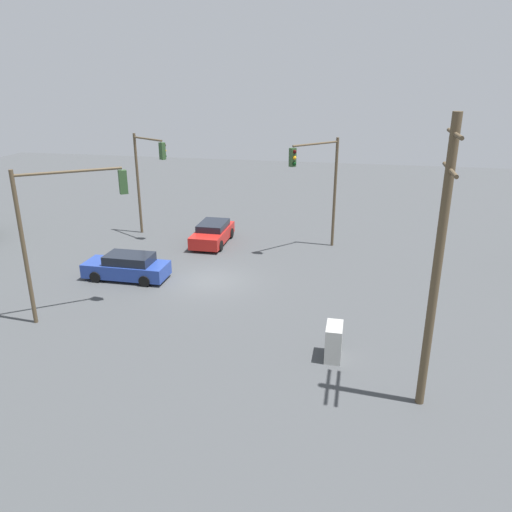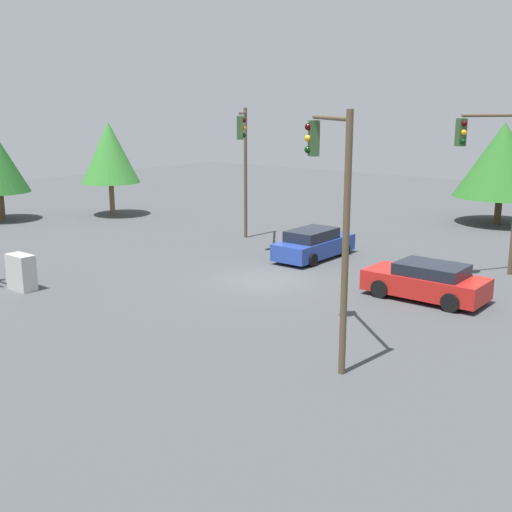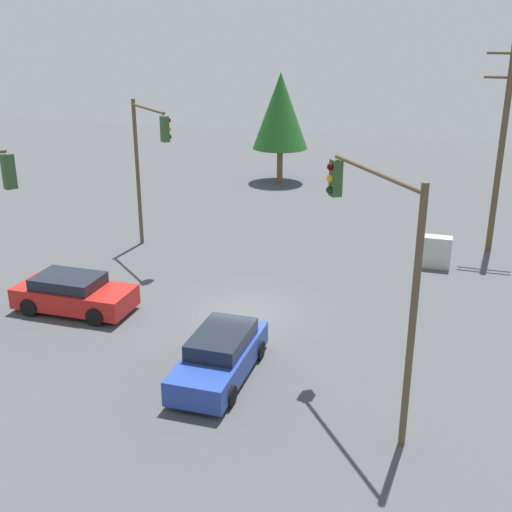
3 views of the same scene
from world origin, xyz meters
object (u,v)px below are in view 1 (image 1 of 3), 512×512
(sedan_red, at_px, (213,233))
(traffic_signal_cross, at_px, (320,176))
(traffic_signal_main, at_px, (63,216))
(traffic_signal_aux, at_px, (147,169))
(sedan_blue, at_px, (127,267))
(electrical_cabinet, at_px, (334,342))

(sedan_red, bearing_deg, traffic_signal_cross, -179.25)
(traffic_signal_main, height_order, traffic_signal_aux, traffic_signal_main)
(traffic_signal_main, distance_m, traffic_signal_cross, 15.19)
(sedan_blue, relative_size, traffic_signal_main, 0.66)
(sedan_red, bearing_deg, electrical_cabinet, 124.19)
(traffic_signal_aux, xyz_separation_m, electrical_cabinet, (-13.34, -13.16, -3.89))
(sedan_red, relative_size, traffic_signal_main, 0.64)
(sedan_blue, height_order, traffic_signal_cross, traffic_signal_cross)
(traffic_signal_cross, bearing_deg, traffic_signal_aux, -50.79)
(traffic_signal_aux, bearing_deg, traffic_signal_main, -52.20)
(traffic_signal_main, bearing_deg, traffic_signal_aux, 59.87)
(sedan_red, xyz_separation_m, traffic_signal_cross, (0.09, -6.80, 3.99))
(traffic_signal_aux, relative_size, electrical_cabinet, 4.88)
(sedan_red, height_order, traffic_signal_cross, traffic_signal_cross)
(sedan_blue, height_order, traffic_signal_main, traffic_signal_main)
(sedan_red, height_order, electrical_cabinet, electrical_cabinet)
(traffic_signal_main, distance_m, electrical_cabinet, 12.54)
(traffic_signal_cross, bearing_deg, electrical_cabinet, 50.24)
(sedan_blue, xyz_separation_m, traffic_signal_main, (-4.54, 0.42, 4.03))
(traffic_signal_main, bearing_deg, sedan_red, 37.66)
(traffic_signal_aux, bearing_deg, sedan_blue, -45.30)
(sedan_blue, bearing_deg, traffic_signal_cross, -54.29)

